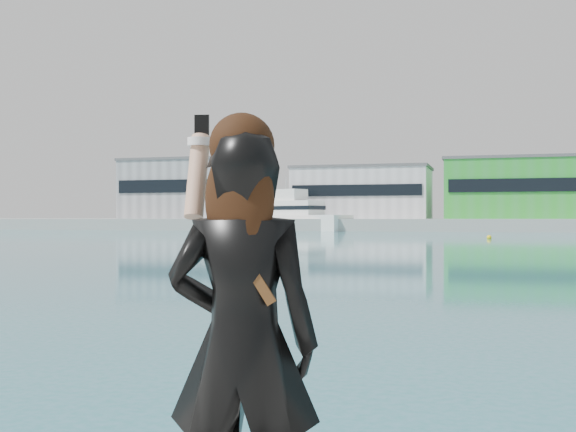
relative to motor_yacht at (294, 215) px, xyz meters
name	(u,v)px	position (x,y,z in m)	size (l,w,h in m)	color
far_quay	(487,224)	(31.87, 14.28, -1.60)	(320.00, 40.00, 2.00)	#9E9E99
warehouse_grey_left	(196,189)	(-23.13, 12.26, 5.16)	(26.52, 16.36, 11.50)	gray
warehouse_white	(363,193)	(9.87, 12.26, 4.16)	(24.48, 15.35, 9.50)	silver
warehouse_green	(535,188)	(39.87, 12.26, 4.66)	(30.60, 16.36, 10.50)	green
flagpole_left	(269,194)	(-6.04, 5.28, 3.93)	(1.28, 0.16, 8.00)	silver
motor_yacht	(294,215)	(0.00, 0.00, 0.00)	(20.40, 13.06, 9.27)	white
buoy_near	(489,239)	(32.25, -41.07, -2.60)	(0.50, 0.50, 0.50)	yellow
buoy_far	(255,234)	(2.18, -27.64, -2.60)	(0.50, 0.50, 0.50)	yellow
woman	(242,330)	(31.36, -115.86, -0.86)	(0.70, 0.52, 1.88)	black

